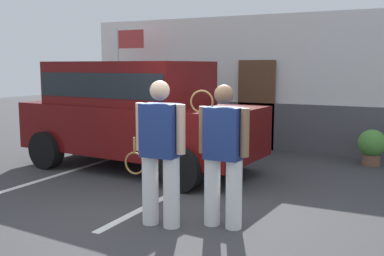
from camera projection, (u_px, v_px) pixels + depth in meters
ground_plane at (170, 223)px, 5.70m from camera, size 40.00×40.00×0.00m
parking_stripe_0 at (66, 172)px, 8.39m from camera, size 0.12×4.40×0.01m
parking_stripe_1 at (182, 188)px, 7.31m from camera, size 0.12×4.40×0.01m
house_frontage at (288, 87)px, 10.47m from camera, size 10.56×0.40×3.14m
parked_suv at (135, 109)px, 8.65m from camera, size 4.74×2.45×2.05m
tennis_player_man at (160, 152)px, 5.51m from camera, size 0.92×0.29×1.80m
tennis_player_woman at (223, 154)px, 5.47m from camera, size 0.79×0.28×1.76m
potted_plant_by_porch at (372, 145)px, 8.96m from camera, size 0.55×0.55×0.72m
flag_pole at (125, 64)px, 11.42m from camera, size 0.80×0.05×2.90m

